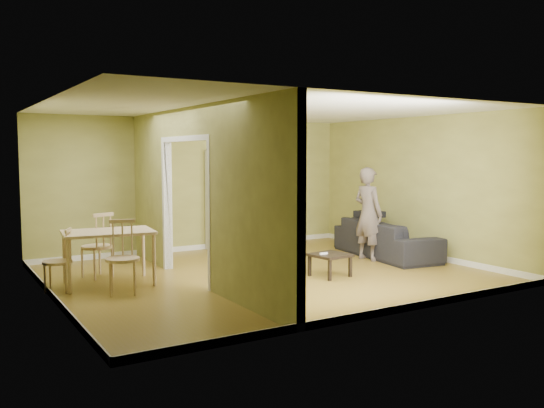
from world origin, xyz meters
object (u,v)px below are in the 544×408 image
(chair_near, at_px, (122,257))
(chair_left, at_px, (57,260))
(chair_far, at_px, (97,245))
(dining_table, at_px, (108,236))
(person, at_px, (368,206))
(sofa, at_px, (386,233))
(coffee_table, at_px, (330,257))
(bookshelf, at_px, (227,200))

(chair_near, bearing_deg, chair_left, 161.08)
(chair_near, height_order, chair_far, chair_far)
(dining_table, height_order, chair_far, chair_far)
(person, height_order, chair_left, person)
(person, height_order, chair_far, person)
(sofa, relative_size, dining_table, 1.84)
(coffee_table, relative_size, chair_left, 0.61)
(bookshelf, height_order, coffee_table, bookshelf)
(person, relative_size, coffee_table, 3.66)
(sofa, bearing_deg, dining_table, 93.61)
(person, distance_m, chair_near, 4.57)
(person, relative_size, bookshelf, 0.99)
(bookshelf, height_order, chair_far, bookshelf)
(chair_far, bearing_deg, bookshelf, -175.20)
(dining_table, bearing_deg, sofa, -3.93)
(bookshelf, bearing_deg, coffee_table, -86.81)
(person, height_order, coffee_table, person)
(bookshelf, xyz_separation_m, chair_near, (-2.91, -2.67, -0.49))
(sofa, distance_m, chair_near, 5.05)
(person, height_order, dining_table, person)
(dining_table, bearing_deg, chair_near, -88.47)
(chair_near, xyz_separation_m, chair_far, (-0.04, 1.22, 0.01))
(chair_left, bearing_deg, coffee_table, 97.07)
(coffee_table, distance_m, chair_far, 3.62)
(sofa, relative_size, chair_far, 2.29)
(bookshelf, xyz_separation_m, coffee_table, (0.18, -3.25, -0.69))
(bookshelf, height_order, chair_left, bookshelf)
(sofa, bearing_deg, bookshelf, 49.43)
(bookshelf, bearing_deg, chair_far, -153.90)
(bookshelf, xyz_separation_m, dining_table, (-2.93, -2.03, -0.28))
(bookshelf, height_order, dining_table, bookshelf)
(person, relative_size, chair_near, 1.94)
(bookshelf, bearing_deg, person, -56.31)
(chair_far, bearing_deg, chair_left, 21.35)
(chair_left, bearing_deg, sofa, 111.00)
(dining_table, height_order, chair_near, chair_near)
(sofa, xyz_separation_m, chair_far, (-5.08, 0.93, 0.06))
(sofa, height_order, chair_far, chair_far)
(bookshelf, bearing_deg, chair_near, -137.53)
(person, bearing_deg, bookshelf, 27.00)
(chair_left, bearing_deg, chair_near, 76.32)
(coffee_table, relative_size, chair_near, 0.53)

